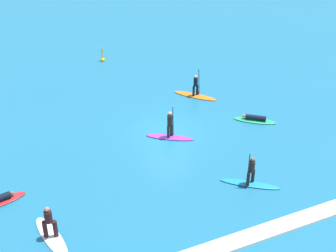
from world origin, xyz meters
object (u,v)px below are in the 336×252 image
at_px(surfer_on_orange_board, 195,92).
at_px(surfer_on_blue_board, 250,178).
at_px(surfer_on_white_board, 50,230).
at_px(marker_buoy, 103,59).
at_px(surfer_on_purple_board, 170,131).
at_px(surfer_on_green_board, 255,119).

relative_size(surfer_on_orange_board, surfer_on_blue_board, 1.00).
distance_m(surfer_on_white_board, marker_buoy, 20.21).
bearing_deg(surfer_on_white_board, surfer_on_purple_board, 112.25).
height_order(surfer_on_orange_board, surfer_on_purple_board, surfer_on_purple_board).
xyz_separation_m(surfer_on_orange_board, marker_buoy, (-4.12, 8.64, -0.15)).
bearing_deg(surfer_on_green_board, surfer_on_purple_board, 33.79).
distance_m(surfer_on_orange_board, surfer_on_purple_board, 5.75).
relative_size(surfer_on_green_board, surfer_on_blue_board, 0.91).
relative_size(surfer_on_green_board, surfer_on_orange_board, 0.91).
distance_m(surfer_on_blue_board, marker_buoy, 18.96).
height_order(surfer_on_white_board, marker_buoy, surfer_on_white_board).
bearing_deg(surfer_on_purple_board, surfer_on_white_board, -113.20).
bearing_deg(surfer_on_green_board, surfer_on_orange_board, -29.22).
distance_m(surfer_on_green_board, surfer_on_white_board, 15.28).
bearing_deg(surfer_on_orange_board, marker_buoy, 164.57).
distance_m(surfer_on_green_board, marker_buoy, 14.62).
bearing_deg(surfer_on_orange_board, surfer_on_blue_board, -51.65).
xyz_separation_m(surfer_on_green_board, marker_buoy, (-6.07, 13.29, 0.04)).
bearing_deg(surfer_on_white_board, surfer_on_orange_board, 117.41).
height_order(surfer_on_green_board, surfer_on_white_board, surfer_on_white_board).
bearing_deg(surfer_on_blue_board, surfer_on_purple_board, -33.56).
bearing_deg(marker_buoy, surfer_on_purple_board, -89.03).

